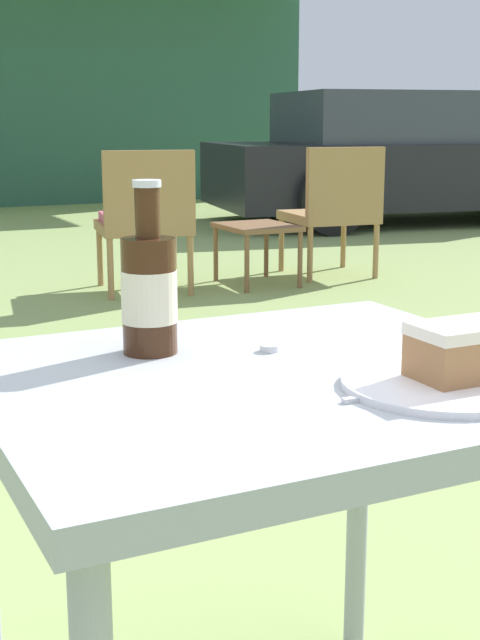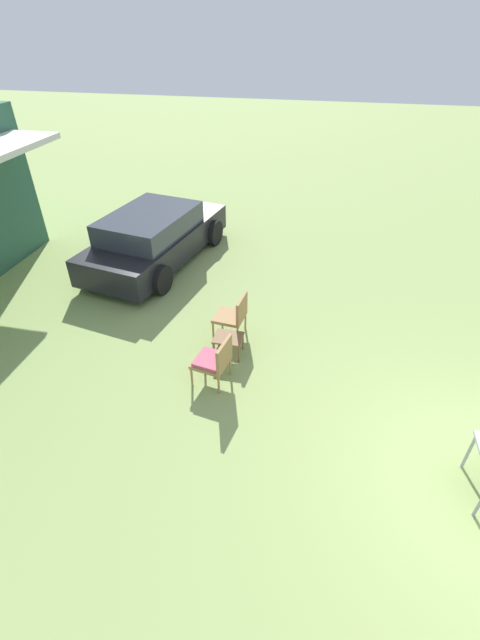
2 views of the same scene
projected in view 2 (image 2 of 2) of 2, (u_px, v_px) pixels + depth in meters
parked_car at (155, 237)px, 10.12m from camera, size 4.44×2.54×1.27m
wicker_chair_cushioned at (214, 360)px, 6.77m from camera, size 0.61×0.61×0.84m
wicker_chair_plain at (234, 314)px, 7.79m from camera, size 0.58×0.58×0.84m
garden_side_table at (228, 339)px, 7.41m from camera, size 0.41×0.49×0.38m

